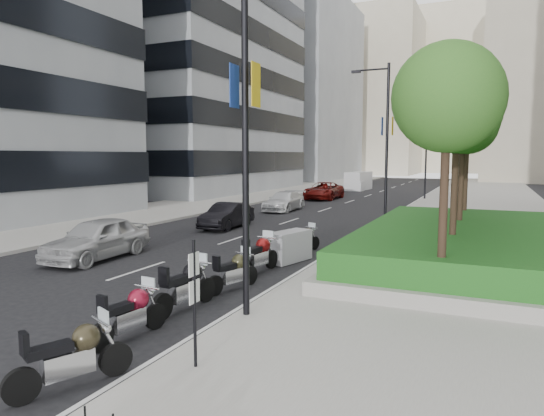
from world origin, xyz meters
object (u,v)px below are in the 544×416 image
Objects in this scene: motorcycle_1 at (131,314)px; car_d at (324,191)px; delivery_van at (358,182)px; lamp_post_0 at (239,109)px; parking_sign at (194,297)px; lamp_post_2 at (425,144)px; motorcycle_5 at (289,247)px; motorcycle_3 at (234,271)px; motorcycle_6 at (304,239)px; car_a at (97,238)px; car_b at (227,216)px; motorcycle_4 at (259,255)px; car_c at (284,201)px; motorcycle_2 at (186,286)px; lamp_post_1 at (384,136)px; motorcycle_0 at (73,356)px.

car_d reaches higher than motorcycle_1.
lamp_post_0 is at bearing -75.83° from delivery_van.
motorcycle_1 is (-1.57, -2.13, -4.49)m from lamp_post_0.
parking_sign is 36.48m from car_d.
lamp_post_2 reaches higher than motorcycle_5.
lamp_post_2 is 33.10m from motorcycle_3.
car_a reaches higher than motorcycle_6.
delivery_van is (-7.05, 47.71, 0.41)m from motorcycle_1.
lamp_post_0 is at bearing -61.34° from car_b.
motorcycle_6 is at bearing 100.09° from lamp_post_0.
lamp_post_0 is at bearing -75.92° from car_d.
motorcycle_4 is 2.10m from motorcycle_5.
motorcycle_3 is at bearing -165.96° from motorcycle_5.
motorcycle_2 is at bearing -73.90° from car_c.
car_c is 0.93× the size of delivery_van.
motorcycle_4 is at bearing 7.21° from motorcycle_1.
lamp_post_0 reaches higher than motorcycle_4.
lamp_post_1 is 2.14× the size of car_b.
delivery_van is at bearing 100.71° from lamp_post_0.
parking_sign is at bearing -88.12° from lamp_post_1.
motorcycle_1 is (-2.22, 0.87, -0.88)m from parking_sign.
car_a is 9.15m from car_b.
lamp_post_1 is at bearing -32.80° from car_c.
delivery_van is (-0.30, 41.68, 0.18)m from car_a.
car_b reaches higher than car_c.
car_c is (-8.83, 25.19, -0.76)m from parking_sign.
motorcycle_5 is at bearing 101.80° from lamp_post_0.
delivery_van reaches higher than motorcycle_5.
motorcycle_5 is (-0.41, 10.80, -0.00)m from motorcycle_0.
car_a is at bearing 65.75° from motorcycle_0.
motorcycle_1 is 16.38m from car_b.
parking_sign is at bearing -77.67° from lamp_post_0.
motorcycle_4 is (-1.62, -12.59, -4.43)m from lamp_post_1.
delivery_van is (-7.11, 37.07, 0.45)m from motorcycle_6.
motorcycle_4 is at bearing -56.67° from car_b.
car_c is (-6.60, 24.32, 0.12)m from motorcycle_1.
parking_sign reaches higher than car_c.
car_a is 28.41m from car_d.
car_c is at bearing 26.69° from motorcycle_4.
car_d is (-8.47, 32.31, -4.28)m from lamp_post_0.
motorcycle_2 is 8.44m from motorcycle_6.
lamp_post_1 reaches higher than car_a.
motorcycle_0 is 50.48m from delivery_van.
car_c is 0.85× the size of car_d.
lamp_post_0 is at bearing -27.32° from car_a.
motorcycle_6 is at bearing -74.33° from car_d.
lamp_post_0 is at bearing -86.22° from motorcycle_2.
delivery_van is at bearing 90.06° from car_d.
motorcycle_1 is at bearing 158.65° from parking_sign.
lamp_post_2 is at bearing 90.99° from parking_sign.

